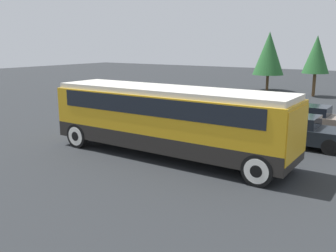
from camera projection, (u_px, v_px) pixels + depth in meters
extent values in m
plane|color=#26282B|center=(168.00, 156.00, 15.98)|extent=(120.00, 120.00, 0.00)
cube|color=black|center=(168.00, 138.00, 15.81)|extent=(10.60, 2.57, 0.67)
cube|color=gold|center=(168.00, 112.00, 15.57)|extent=(10.60, 2.57, 1.57)
cube|color=black|center=(168.00, 103.00, 15.48)|extent=(9.33, 2.61, 0.71)
cube|color=silver|center=(168.00, 90.00, 15.37)|extent=(10.39, 2.37, 0.22)
cube|color=gold|center=(293.00, 133.00, 12.81)|extent=(0.36, 2.47, 1.79)
cylinder|color=black|center=(258.00, 170.00, 12.50)|extent=(1.11, 0.28, 1.11)
cylinder|color=silver|center=(258.00, 170.00, 12.50)|extent=(0.87, 0.30, 0.87)
cylinder|color=black|center=(258.00, 170.00, 12.50)|extent=(0.42, 0.32, 0.42)
cylinder|color=black|center=(280.00, 154.00, 14.41)|extent=(1.11, 0.28, 1.11)
cylinder|color=silver|center=(280.00, 154.00, 14.41)|extent=(0.87, 0.30, 0.87)
cylinder|color=black|center=(280.00, 154.00, 14.41)|extent=(0.42, 0.32, 0.42)
cylinder|color=black|center=(77.00, 136.00, 17.22)|extent=(1.11, 0.28, 1.11)
cylinder|color=silver|center=(77.00, 136.00, 17.22)|extent=(0.87, 0.30, 0.87)
cylinder|color=black|center=(77.00, 136.00, 17.22)|extent=(0.42, 0.32, 0.42)
cylinder|color=black|center=(112.00, 127.00, 19.13)|extent=(1.11, 0.28, 1.11)
cylinder|color=silver|center=(112.00, 127.00, 19.13)|extent=(0.87, 0.30, 0.87)
cylinder|color=black|center=(112.00, 127.00, 19.13)|extent=(0.42, 0.32, 0.42)
cube|color=#7A6B5B|center=(310.00, 120.00, 20.60)|extent=(4.42, 1.74, 0.65)
cube|color=black|center=(307.00, 110.00, 20.57)|extent=(2.30, 1.57, 0.51)
cylinder|color=black|center=(274.00, 123.00, 20.97)|extent=(0.65, 0.22, 0.65)
cylinder|color=black|center=(274.00, 123.00, 20.97)|extent=(0.25, 0.26, 0.25)
cylinder|color=black|center=(282.00, 119.00, 22.24)|extent=(0.65, 0.22, 0.65)
cylinder|color=black|center=(282.00, 119.00, 22.24)|extent=(0.25, 0.26, 0.25)
cube|color=navy|center=(195.00, 114.00, 22.46)|extent=(4.58, 1.74, 0.69)
cube|color=black|center=(193.00, 104.00, 22.42)|extent=(2.38, 1.56, 0.54)
cylinder|color=black|center=(217.00, 124.00, 20.87)|extent=(0.62, 0.22, 0.62)
cylinder|color=black|center=(217.00, 124.00, 20.87)|extent=(0.24, 0.26, 0.24)
cylinder|color=black|center=(229.00, 120.00, 22.13)|extent=(0.62, 0.22, 0.62)
cylinder|color=black|center=(229.00, 120.00, 22.13)|extent=(0.24, 0.26, 0.24)
cylinder|color=black|center=(163.00, 117.00, 22.89)|extent=(0.62, 0.22, 0.62)
cylinder|color=black|center=(163.00, 117.00, 22.89)|extent=(0.24, 0.26, 0.24)
cylinder|color=black|center=(176.00, 113.00, 24.15)|extent=(0.62, 0.22, 0.62)
cylinder|color=black|center=(176.00, 113.00, 24.15)|extent=(0.24, 0.26, 0.24)
cube|color=black|center=(296.00, 133.00, 17.63)|extent=(4.38, 1.85, 0.67)
cube|color=black|center=(293.00, 120.00, 17.60)|extent=(2.28, 1.66, 0.50)
cylinder|color=black|center=(330.00, 147.00, 16.08)|extent=(0.70, 0.22, 0.70)
cylinder|color=black|center=(330.00, 147.00, 16.08)|extent=(0.27, 0.26, 0.27)
cylinder|color=black|center=(254.00, 136.00, 17.93)|extent=(0.70, 0.22, 0.70)
cylinder|color=black|center=(254.00, 136.00, 17.93)|extent=(0.27, 0.26, 0.27)
cylinder|color=black|center=(266.00, 130.00, 19.28)|extent=(0.70, 0.22, 0.70)
cylinder|color=black|center=(266.00, 130.00, 19.28)|extent=(0.27, 0.26, 0.27)
cylinder|color=brown|center=(314.00, 85.00, 34.08)|extent=(0.28, 0.28, 2.09)
cone|color=#28602D|center=(316.00, 54.00, 33.49)|extent=(2.35, 2.35, 3.36)
cylinder|color=brown|center=(267.00, 82.00, 38.60)|extent=(0.28, 0.28, 1.60)
cone|color=#28602D|center=(269.00, 53.00, 37.97)|extent=(3.11, 3.11, 4.32)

